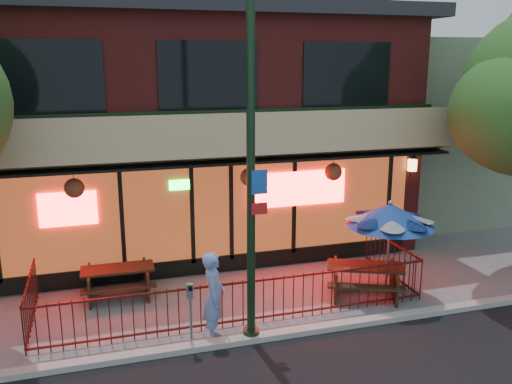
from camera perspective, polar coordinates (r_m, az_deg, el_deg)
ground at (r=11.42m, az=-1.08°, el=-14.25°), size 80.00×80.00×0.00m
curb at (r=10.97m, az=-0.36°, el=-15.15°), size 80.00×0.25×0.12m
restaurant_building at (r=17.08m, az=-7.68°, el=9.48°), size 12.96×9.49×8.05m
neighbor_building at (r=21.11m, az=17.20°, el=6.72°), size 6.00×7.00×6.00m
patio_fence at (r=11.58m, az=-1.78°, el=-10.37°), size 8.44×2.62×1.00m
street_light at (r=9.94m, az=-0.53°, el=0.90°), size 0.43×0.32×7.00m
picnic_table_left at (r=13.07m, az=-14.32°, el=-8.71°), size 1.67×1.29×0.70m
picnic_table_right at (r=12.97m, az=11.39°, el=-8.61°), size 2.12×1.91×0.74m
patio_umbrella at (r=12.64m, az=13.92°, el=-2.34°), size 2.00×1.99×2.28m
pedestrian at (r=10.68m, az=-4.45°, el=-10.95°), size 0.59×0.75×1.81m
parking_meter_near at (r=10.36m, az=-6.91°, el=-11.77°), size 0.15×0.14×1.35m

